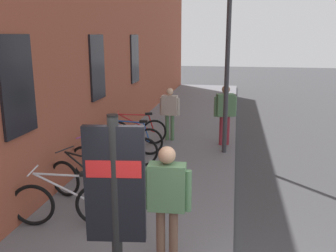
% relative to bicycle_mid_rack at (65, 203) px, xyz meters
% --- Properties ---
extents(ground, '(60.00, 60.00, 0.00)m').
position_rel_bicycle_mid_rack_xyz_m(ground, '(4.15, -3.73, -0.51)').
color(ground, '#38383A').
extents(sidewalk_pavement, '(24.00, 3.50, 0.12)m').
position_rel_bicycle_mid_rack_xyz_m(sidewalk_pavement, '(6.15, -0.98, -0.45)').
color(sidewalk_pavement, slate).
rests_on(sidewalk_pavement, ground).
extents(bicycle_mid_rack, '(0.52, 1.75, 0.97)m').
position_rel_bicycle_mid_rack_xyz_m(bicycle_mid_rack, '(0.00, 0.00, 0.00)').
color(bicycle_mid_rack, black).
rests_on(bicycle_mid_rack, sidewalk_pavement).
extents(bicycle_under_window, '(0.66, 1.71, 0.97)m').
position_rel_bicycle_mid_rack_xyz_m(bicycle_under_window, '(0.91, 0.01, 0.00)').
color(bicycle_under_window, black).
rests_on(bicycle_under_window, sidewalk_pavement).
extents(bicycle_nearest_sign, '(0.71, 1.69, 0.97)m').
position_rel_bicycle_mid_rack_xyz_m(bicycle_nearest_sign, '(1.87, 0.04, 0.00)').
color(bicycle_nearest_sign, black).
rests_on(bicycle_nearest_sign, sidewalk_pavement).
extents(bicycle_far_end, '(0.64, 1.72, 0.97)m').
position_rel_bicycle_mid_rack_xyz_m(bicycle_far_end, '(2.85, -0.06, 0.00)').
color(bicycle_far_end, black).
rests_on(bicycle_far_end, sidewalk_pavement).
extents(bicycle_end_of_row, '(0.48, 1.77, 0.97)m').
position_rel_bicycle_mid_rack_xyz_m(bicycle_end_of_row, '(3.82, 0.01, 0.00)').
color(bicycle_end_of_row, black).
rests_on(bicycle_end_of_row, sidewalk_pavement).
extents(bicycle_by_door, '(0.69, 1.70, 0.97)m').
position_rel_bicycle_mid_rack_xyz_m(bicycle_by_door, '(4.69, 0.08, 0.00)').
color(bicycle_by_door, black).
rests_on(bicycle_by_door, sidewalk_pavement).
extents(transit_info_sign, '(0.16, 0.56, 2.40)m').
position_rel_bicycle_mid_rack_xyz_m(transit_info_sign, '(-2.20, -1.62, 1.21)').
color(transit_info_sign, black).
rests_on(transit_info_sign, sidewalk_pavement).
extents(pedestrian_near_bus, '(0.37, 0.63, 1.71)m').
position_rel_bicycle_mid_rack_xyz_m(pedestrian_near_bus, '(5.16, -2.40, 0.65)').
color(pedestrian_near_bus, maroon).
rests_on(pedestrian_near_bus, sidewalk_pavement).
extents(pedestrian_crossing_street, '(0.25, 0.60, 1.57)m').
position_rel_bicycle_mid_rack_xyz_m(pedestrian_crossing_street, '(5.36, -0.78, 0.57)').
color(pedestrian_crossing_street, '#4C724C').
rests_on(pedestrian_crossing_street, sidewalk_pavement).
extents(pedestrian_by_facade, '(0.27, 0.64, 1.69)m').
position_rel_bicycle_mid_rack_xyz_m(pedestrian_by_facade, '(-0.77, -1.83, 0.65)').
color(pedestrian_by_facade, brown).
rests_on(pedestrian_by_facade, sidewalk_pavement).
extents(street_lamp, '(0.28, 0.28, 4.99)m').
position_rel_bicycle_mid_rack_xyz_m(street_lamp, '(4.45, -2.43, 2.58)').
color(street_lamp, '#333338').
rests_on(street_lamp, sidewalk_pavement).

